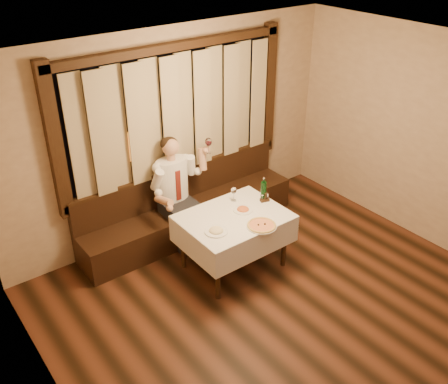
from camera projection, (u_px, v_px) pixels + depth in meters
room at (278, 185)px, 5.17m from camera, size 5.01×6.01×2.81m
banquette at (189, 212)px, 6.98m from camera, size 3.20×0.61×0.94m
dining_table at (234, 223)px, 6.10m from camera, size 1.27×0.97×0.76m
pizza at (262, 225)px, 5.83m from camera, size 0.36×0.36×0.04m
pasta_red at (243, 208)px, 6.14m from camera, size 0.24×0.24×0.08m
pasta_cream at (216, 229)px, 5.73m from camera, size 0.27×0.27×0.09m
green_bottle at (263, 191)px, 6.31m from camera, size 0.07×0.07×0.32m
table_wine_glass at (234, 191)px, 6.29m from camera, size 0.07×0.07×0.19m
cruet_caddy at (265, 198)px, 6.33m from camera, size 0.13×0.09×0.12m
seated_man at (176, 185)px, 6.52m from camera, size 0.84×0.63×1.49m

